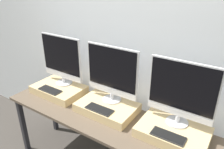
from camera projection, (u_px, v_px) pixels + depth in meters
wall_back at (123, 54)px, 2.20m from camera, size 8.00×0.04×2.60m
workbench at (102, 122)px, 2.17m from camera, size 2.14×0.60×0.78m
wooden_riser_left at (59, 89)px, 2.53m from camera, size 0.58×0.39×0.09m
monitor_left at (62, 59)px, 2.45m from camera, size 0.56×0.19×0.57m
keyboard_left at (50, 90)px, 2.41m from camera, size 0.27×0.11×0.01m
wooden_riser_center at (107, 107)px, 2.19m from camera, size 0.58×0.39×0.09m
monitor_center at (112, 73)px, 2.11m from camera, size 0.56×0.19×0.57m
keyboard_center at (99, 109)px, 2.07m from camera, size 0.27×0.11×0.01m
wooden_riser_right at (173, 132)px, 1.85m from camera, size 0.58×0.39×0.09m
monitor_right at (182, 92)px, 1.77m from camera, size 0.56×0.19×0.57m
keyboard_right at (168, 136)px, 1.73m from camera, size 0.27×0.11×0.01m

